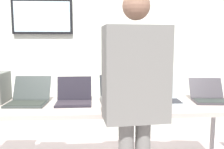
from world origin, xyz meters
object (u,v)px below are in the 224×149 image
laptop_station_0 (29,97)px  workbench (97,110)px  laptop_station_2 (119,96)px  laptop_station_4 (209,96)px  person (135,91)px  laptop_station_3 (164,96)px  laptop_station_1 (74,97)px

laptop_station_0 → workbench: bearing=-6.2°
laptop_station_2 → laptop_station_4: (0.90, -0.01, -0.01)m
laptop_station_2 → laptop_station_4: size_ratio=1.10×
workbench → person: 0.74m
laptop_station_0 → laptop_station_4: 1.79m
laptop_station_3 → laptop_station_4: size_ratio=0.89×
laptop_station_0 → laptop_station_3: 1.33m
workbench → laptop_station_1: 0.25m
laptop_station_3 → person: person is taller
laptop_station_2 → laptop_station_0: bearing=179.9°
laptop_station_4 → laptop_station_1: bearing=-179.2°
workbench → laptop_station_3: size_ratio=8.54×
laptop_station_1 → workbench: bearing=-11.5°
laptop_station_1 → laptop_station_4: laptop_station_1 is taller
laptop_station_1 → laptop_station_3: (0.89, 0.02, 0.00)m
laptop_station_0 → laptop_station_4: (1.79, -0.01, -0.01)m
laptop_station_0 → laptop_station_4: bearing=-0.3°
workbench → laptop_station_1: laptop_station_1 is taller
laptop_station_0 → laptop_station_2: size_ratio=0.97×
laptop_station_2 → laptop_station_3: bearing=-0.8°
laptop_station_4 → person: bearing=-141.4°
laptop_station_1 → person: 0.85m
laptop_station_4 → person: 1.12m
laptop_station_1 → laptop_station_2: bearing=3.2°
laptop_station_3 → laptop_station_4: bearing=-0.1°
laptop_station_4 → person: (-0.86, -0.68, 0.20)m
laptop_station_0 → laptop_station_2: (0.88, -0.00, 0.00)m
laptop_station_1 → laptop_station_3: 0.89m
laptop_station_1 → laptop_station_4: 1.35m
laptop_station_2 → laptop_station_4: laptop_station_2 is taller
laptop_station_3 → laptop_station_4: 0.46m
workbench → laptop_station_4: 1.14m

